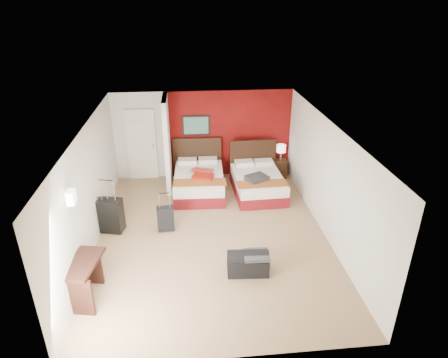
{
  "coord_description": "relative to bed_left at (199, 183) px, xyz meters",
  "views": [
    {
      "loc": [
        -0.46,
        -7.28,
        4.89
      ],
      "look_at": [
        0.35,
        0.8,
        1.0
      ],
      "focal_mm": 31.21,
      "sensor_mm": 36.0,
      "label": 1
    }
  ],
  "objects": [
    {
      "name": "jacket_bundle",
      "position": [
        1.47,
        -0.51,
        0.32
      ],
      "size": [
        0.65,
        0.6,
        0.12
      ],
      "primitive_type": "cube",
      "rotation": [
        0.0,
        0.0,
        0.46
      ],
      "color": "#343438",
      "rests_on": "bed_right"
    },
    {
      "name": "suitcase_charcoal",
      "position": [
        -0.83,
        -1.78,
        -0.0
      ],
      "size": [
        0.39,
        0.25,
        0.55
      ],
      "primitive_type": "cube",
      "rotation": [
        0.0,
        0.0,
        0.06
      ],
      "color": "black",
      "rests_on": "ground"
    },
    {
      "name": "red_suitcase_open",
      "position": [
        0.1,
        -0.1,
        0.33
      ],
      "size": [
        0.74,
        0.86,
        0.09
      ],
      "primitive_type": "cube",
      "rotation": [
        0.0,
        0.0,
        -0.34
      ],
      "color": "#A01C0D",
      "rests_on": "bed_left"
    },
    {
      "name": "bed_left",
      "position": [
        0.0,
        0.0,
        0.0
      ],
      "size": [
        1.39,
        1.92,
        0.56
      ],
      "primitive_type": "cube",
      "rotation": [
        0.0,
        0.0,
        -0.04
      ],
      "color": "white",
      "rests_on": "ground"
    },
    {
      "name": "red_accent_panel",
      "position": [
        0.95,
        1.12,
        0.97
      ],
      "size": [
        3.5,
        0.04,
        2.5
      ],
      "primitive_type": "cube",
      "color": "maroon",
      "rests_on": "ground"
    },
    {
      "name": "entry_door",
      "position": [
        -1.55,
        1.09,
        0.74
      ],
      "size": [
        0.82,
        0.06,
        2.05
      ],
      "primitive_type": "cube",
      "color": "silver",
      "rests_on": "ground"
    },
    {
      "name": "nightstand",
      "position": [
        2.39,
        0.78,
        -0.02
      ],
      "size": [
        0.41,
        0.41,
        0.52
      ],
      "primitive_type": "cube",
      "rotation": [
        0.0,
        0.0,
        -0.1
      ],
      "color": "#311E10",
      "rests_on": "ground"
    },
    {
      "name": "bed_right",
      "position": [
        1.57,
        -0.21,
        -0.01
      ],
      "size": [
        1.31,
        1.83,
        0.54
      ],
      "primitive_type": "cube",
      "rotation": [
        0.0,
        0.0,
        0.03
      ],
      "color": "silver",
      "rests_on": "ground"
    },
    {
      "name": "suitcase_black",
      "position": [
        -2.03,
        -1.71,
        0.11
      ],
      "size": [
        0.58,
        0.43,
        0.77
      ],
      "primitive_type": "cube",
      "rotation": [
        0.0,
        0.0,
        -0.23
      ],
      "color": "black",
      "rests_on": "ground"
    },
    {
      "name": "desk",
      "position": [
        -2.12,
        -3.85,
        0.11
      ],
      "size": [
        0.64,
        1.01,
        0.78
      ],
      "primitive_type": "cube",
      "rotation": [
        0.0,
        0.0,
        -0.19
      ],
      "color": "black",
      "rests_on": "ground"
    },
    {
      "name": "partition_wall",
      "position": [
        -0.8,
        0.5,
        0.97
      ],
      "size": [
        0.12,
        1.2,
        2.5
      ],
      "primitive_type": "cube",
      "color": "silver",
      "rests_on": "ground"
    },
    {
      "name": "suitcase_navy",
      "position": [
        -2.18,
        -1.63,
        -0.02
      ],
      "size": [
        0.39,
        0.26,
        0.51
      ],
      "primitive_type": "cube",
      "rotation": [
        0.0,
        0.0,
        0.1
      ],
      "color": "black",
      "rests_on": "ground"
    },
    {
      "name": "ground",
      "position": [
        0.2,
        -2.11,
        -0.28
      ],
      "size": [
        6.5,
        6.5,
        0.0
      ],
      "primitive_type": "plane",
      "color": "tan",
      "rests_on": "ground"
    },
    {
      "name": "room_walls",
      "position": [
        -1.21,
        -0.69,
        0.98
      ],
      "size": [
        5.02,
        6.52,
        2.5
      ],
      "color": "silver",
      "rests_on": "ground"
    },
    {
      "name": "table_lamp",
      "position": [
        2.39,
        0.78,
        0.47
      ],
      "size": [
        0.27,
        0.27,
        0.47
      ],
      "primitive_type": "cylinder",
      "rotation": [
        0.0,
        0.0,
        0.03
      ],
      "color": "white",
      "rests_on": "nightstand"
    },
    {
      "name": "jacket_draped",
      "position": [
        0.94,
        -3.49,
        0.15
      ],
      "size": [
        0.49,
        0.42,
        0.06
      ],
      "primitive_type": "cube",
      "rotation": [
        0.0,
        0.0,
        -0.03
      ],
      "color": "#3D3D42",
      "rests_on": "duffel_bag"
    },
    {
      "name": "duffel_bag",
      "position": [
        0.79,
        -3.44,
        -0.08
      ],
      "size": [
        0.81,
        0.47,
        0.4
      ],
      "primitive_type": "cube",
      "rotation": [
        0.0,
        0.0,
        -0.07
      ],
      "color": "black",
      "rests_on": "ground"
    }
  ]
}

